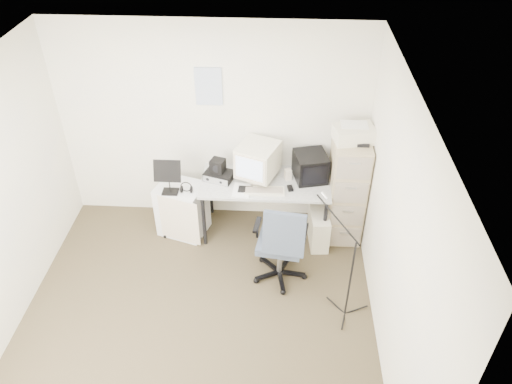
# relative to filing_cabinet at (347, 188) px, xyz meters

# --- Properties ---
(floor) EXTENTS (3.60, 3.60, 0.01)m
(floor) POSITION_rel_filing_cabinet_xyz_m (-1.58, -1.48, -0.66)
(floor) COLOR #443B21
(floor) RESTS_ON ground
(ceiling) EXTENTS (3.60, 3.60, 0.01)m
(ceiling) POSITION_rel_filing_cabinet_xyz_m (-1.58, -1.48, 1.85)
(ceiling) COLOR white
(ceiling) RESTS_ON ground
(wall_back) EXTENTS (3.60, 0.02, 2.50)m
(wall_back) POSITION_rel_filing_cabinet_xyz_m (-1.58, 0.32, 0.60)
(wall_back) COLOR #FCF3CD
(wall_back) RESTS_ON ground
(wall_right) EXTENTS (0.02, 3.60, 2.50)m
(wall_right) POSITION_rel_filing_cabinet_xyz_m (0.22, -1.48, 0.60)
(wall_right) COLOR #FCF3CD
(wall_right) RESTS_ON ground
(wall_calendar) EXTENTS (0.30, 0.02, 0.44)m
(wall_calendar) POSITION_rel_filing_cabinet_xyz_m (-1.60, 0.31, 1.10)
(wall_calendar) COLOR white
(wall_calendar) RESTS_ON wall_back
(filing_cabinet) EXTENTS (0.40, 0.60, 1.30)m
(filing_cabinet) POSITION_rel_filing_cabinet_xyz_m (0.00, 0.00, 0.00)
(filing_cabinet) COLOR tan
(filing_cabinet) RESTS_ON floor
(printer) EXTENTS (0.48, 0.37, 0.16)m
(printer) POSITION_rel_filing_cabinet_xyz_m (0.00, 0.00, 0.73)
(printer) COLOR beige
(printer) RESTS_ON filing_cabinet
(desk) EXTENTS (1.50, 0.70, 0.73)m
(desk) POSITION_rel_filing_cabinet_xyz_m (-0.95, -0.03, -0.29)
(desk) COLOR silver
(desk) RESTS_ON floor
(crt_monitor) EXTENTS (0.54, 0.56, 0.46)m
(crt_monitor) POSITION_rel_filing_cabinet_xyz_m (-1.04, 0.02, 0.31)
(crt_monitor) COLOR beige
(crt_monitor) RESTS_ON desk
(crt_tv) EXTENTS (0.43, 0.44, 0.32)m
(crt_tv) POSITION_rel_filing_cabinet_xyz_m (-0.43, 0.08, 0.24)
(crt_tv) COLOR black
(crt_tv) RESTS_ON desk
(desk_speaker) EXTENTS (0.09, 0.09, 0.13)m
(desk_speaker) POSITION_rel_filing_cabinet_xyz_m (-0.69, 0.04, 0.15)
(desk_speaker) COLOR beige
(desk_speaker) RESTS_ON desk
(keyboard) EXTENTS (0.46, 0.18, 0.03)m
(keyboard) POSITION_rel_filing_cabinet_xyz_m (-0.95, -0.23, 0.09)
(keyboard) COLOR beige
(keyboard) RESTS_ON desk
(mouse) EXTENTS (0.08, 0.11, 0.03)m
(mouse) POSITION_rel_filing_cabinet_xyz_m (-0.66, -0.16, 0.09)
(mouse) COLOR black
(mouse) RESTS_ON desk
(radio_receiver) EXTENTS (0.38, 0.32, 0.09)m
(radio_receiver) POSITION_rel_filing_cabinet_xyz_m (-1.49, -0.00, 0.13)
(radio_receiver) COLOR black
(radio_receiver) RESTS_ON desk
(radio_speaker) EXTENTS (0.19, 0.18, 0.15)m
(radio_speaker) POSITION_rel_filing_cabinet_xyz_m (-1.50, 0.02, 0.25)
(radio_speaker) COLOR black
(radio_speaker) RESTS_ON radio_receiver
(papers) EXTENTS (0.21, 0.27, 0.02)m
(papers) POSITION_rel_filing_cabinet_xyz_m (-1.21, -0.22, 0.09)
(papers) COLOR white
(papers) RESTS_ON desk
(pc_tower) EXTENTS (0.24, 0.48, 0.43)m
(pc_tower) POSITION_rel_filing_cabinet_xyz_m (-0.30, -0.22, -0.43)
(pc_tower) COLOR beige
(pc_tower) RESTS_ON floor
(office_chair) EXTENTS (0.69, 0.69, 1.05)m
(office_chair) POSITION_rel_filing_cabinet_xyz_m (-0.75, -0.80, -0.12)
(office_chair) COLOR #3B4355
(office_chair) RESTS_ON floor
(side_cart) EXTENTS (0.64, 0.57, 0.66)m
(side_cart) POSITION_rel_filing_cabinet_xyz_m (-1.94, -0.10, -0.32)
(side_cart) COLOR white
(side_cart) RESTS_ON floor
(music_stand) EXTENTS (0.31, 0.16, 0.45)m
(music_stand) POSITION_rel_filing_cabinet_xyz_m (-2.03, -0.21, 0.24)
(music_stand) COLOR black
(music_stand) RESTS_ON side_cart
(headphones) EXTENTS (0.18, 0.18, 0.03)m
(headphones) POSITION_rel_filing_cabinet_xyz_m (-1.85, -0.19, 0.06)
(headphones) COLOR black
(headphones) RESTS_ON side_cart
(mic_stand) EXTENTS (0.03, 0.03, 1.29)m
(mic_stand) POSITION_rel_filing_cabinet_xyz_m (-0.06, -1.31, -0.01)
(mic_stand) COLOR black
(mic_stand) RESTS_ON floor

